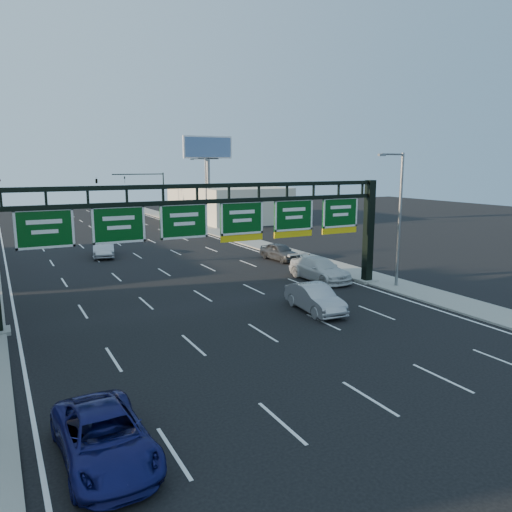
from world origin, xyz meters
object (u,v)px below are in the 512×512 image
sign_gantry (216,227)px  car_blue_suv (105,438)px  car_silver_sedan (315,298)px  car_white_wagon (320,269)px

sign_gantry → car_blue_suv: bearing=-124.6°
car_silver_sedan → car_white_wagon: car_white_wagon is taller
sign_gantry → car_silver_sedan: 7.09m
sign_gantry → car_silver_sedan: sign_gantry is taller
car_white_wagon → car_silver_sedan: bearing=-130.1°
car_blue_suv → car_silver_sedan: size_ratio=1.10×
car_silver_sedan → car_blue_suv: bearing=-140.7°
sign_gantry → car_white_wagon: 9.98m
car_silver_sedan → car_white_wagon: (4.73, 6.28, 0.04)m
car_silver_sedan → sign_gantry: bearing=140.3°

